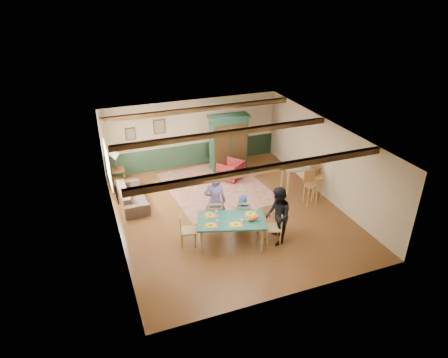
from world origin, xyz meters
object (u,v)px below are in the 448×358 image
object	(u,v)px
person_man	(215,201)
counter_table	(299,178)
dining_chair_end_right	(273,227)
end_table	(118,178)
dining_table	(231,231)
armoire	(228,142)
person_child	(243,211)
table_lamp	(115,162)
dining_chair_far_right	(243,214)
person_woman	(278,216)
bar_stool_right	(317,180)
cat	(252,218)
sofa	(132,195)
armchair	(231,170)
dining_chair_end_left	(188,230)
dining_chair_far_left	(215,215)
bar_stool_left	(311,189)

from	to	relation	value
person_man	counter_table	size ratio (longest dim) A/B	1.49
dining_chair_end_right	end_table	size ratio (longest dim) A/B	1.50
dining_table	armoire	xyz separation A→B (m)	(1.76, 4.73, 0.71)
person_child	table_lamp	bearing A→B (deg)	-34.09
dining_chair_end_right	end_table	world-z (taller)	dining_chair_end_right
dining_chair_far_right	person_woman	bearing A→B (deg)	139.73
dining_chair_far_right	dining_chair_end_right	distance (m)	1.09
bar_stool_right	end_table	bearing A→B (deg)	156.43
cat	sofa	size ratio (longest dim) A/B	0.18
armchair	end_table	size ratio (longest dim) A/B	1.22
dining_chair_end_left	end_table	xyz separation A→B (m)	(-1.42, 4.37, -0.17)
person_woman	counter_table	world-z (taller)	person_woman
sofa	bar_stool_right	size ratio (longest dim) A/B	1.72
dining_table	dining_chair_far_left	distance (m)	0.87
dining_chair_far_right	bar_stool_right	bearing A→B (deg)	-145.99
sofa	person_woman	bearing A→B (deg)	-136.93
dining_table	person_child	xyz separation A→B (m)	(0.65, 0.67, 0.13)
person_woman	cat	world-z (taller)	person_woman
person_man	person_child	distance (m)	0.92
counter_table	dining_chair_end_right	bearing A→B (deg)	-133.04
dining_chair_far_right	dining_chair_end_right	xyz separation A→B (m)	(0.52, -0.96, 0.00)
person_man	bar_stool_right	size ratio (longest dim) A/B	1.52
person_man	armoire	xyz separation A→B (m)	(1.91, 3.81, 0.19)
cat	table_lamp	xyz separation A→B (m)	(-3.09, 5.01, 0.09)
dining_chair_far_right	person_man	world-z (taller)	person_man
armchair	bar_stool_right	world-z (taller)	bar_stool_right
table_lamp	armchair	bearing A→B (deg)	-13.12
person_woman	armoire	world-z (taller)	armoire
dining_chair_end_right	end_table	distance (m)	6.31
person_woman	armoire	bearing A→B (deg)	-168.24
person_man	cat	world-z (taller)	person_man
dining_chair_far_right	person_child	xyz separation A→B (m)	(0.03, 0.08, 0.03)
cat	bar_stool_left	distance (m)	3.11
armchair	bar_stool_right	size ratio (longest dim) A/B	0.68
table_lamp	dining_chair_far_left	bearing A→B (deg)	-58.34
dining_chair_end_left	bar_stool_left	distance (m)	4.50
dining_chair_far_right	cat	size ratio (longest dim) A/B	2.64
bar_stool_right	bar_stool_left	bearing A→B (deg)	-136.90
person_child	armoire	size ratio (longest dim) A/B	0.48
person_man	end_table	size ratio (longest dim) A/B	2.72
person_man	end_table	xyz separation A→B (m)	(-2.42, 3.81, -0.57)
person_woman	end_table	world-z (taller)	person_woman
armoire	armchair	size ratio (longest dim) A/B	2.72
dining_chair_far_right	table_lamp	bearing A→B (deg)	-34.85
end_table	bar_stool_right	xyz separation A→B (m)	(6.36, -3.20, 0.26)
dining_chair_end_left	person_child	bearing A→B (deg)	-62.70
cat	armchair	world-z (taller)	cat
dining_table	person_child	distance (m)	0.95
bar_stool_left	cat	bearing A→B (deg)	-147.38
bar_stool_left	armchair	bearing A→B (deg)	129.93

